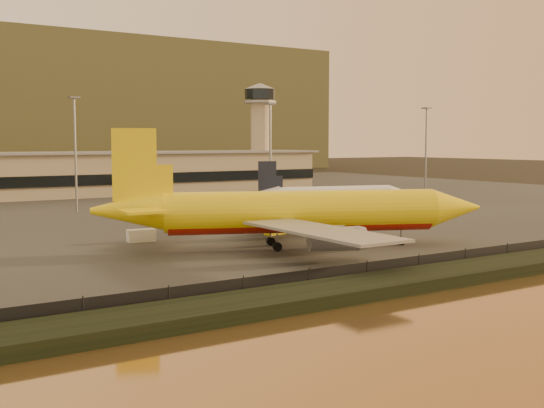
# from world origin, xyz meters

# --- Properties ---
(ground) EXTENTS (900.00, 900.00, 0.00)m
(ground) POSITION_xyz_m (0.00, 0.00, 0.00)
(ground) COLOR black
(ground) RESTS_ON ground
(embankment) EXTENTS (320.00, 7.00, 1.40)m
(embankment) POSITION_xyz_m (0.00, -17.00, 0.70)
(embankment) COLOR black
(embankment) RESTS_ON ground
(tarmac) EXTENTS (320.00, 220.00, 0.20)m
(tarmac) POSITION_xyz_m (0.00, 95.00, 0.10)
(tarmac) COLOR #2D2D2D
(tarmac) RESTS_ON ground
(perimeter_fence) EXTENTS (300.00, 0.05, 2.20)m
(perimeter_fence) POSITION_xyz_m (0.00, -13.00, 1.30)
(perimeter_fence) COLOR black
(perimeter_fence) RESTS_ON tarmac
(terminal_building) EXTENTS (202.00, 25.00, 12.60)m
(terminal_building) POSITION_xyz_m (-14.52, 125.55, 6.25)
(terminal_building) COLOR tan
(terminal_building) RESTS_ON tarmac
(control_tower) EXTENTS (11.20, 11.20, 35.50)m
(control_tower) POSITION_xyz_m (70.00, 131.00, 21.66)
(control_tower) COLOR tan
(control_tower) RESTS_ON tarmac
(apron_light_masts) EXTENTS (152.20, 12.20, 25.40)m
(apron_light_masts) POSITION_xyz_m (15.00, 75.00, 15.70)
(apron_light_masts) COLOR slate
(apron_light_masts) RESTS_ON tarmac
(dhl_cargo_jet) EXTENTS (55.75, 52.78, 17.42)m
(dhl_cargo_jet) POSITION_xyz_m (1.19, 11.35, 5.40)
(dhl_cargo_jet) COLOR yellow
(dhl_cargo_jet) RESTS_ON tarmac
(white_narrowbody_jet) EXTENTS (38.62, 36.86, 11.27)m
(white_narrowbody_jet) POSITION_xyz_m (40.13, 52.27, 3.57)
(white_narrowbody_jet) COLOR white
(white_narrowbody_jet) RESTS_ON tarmac
(gse_vehicle_yellow) EXTENTS (4.03, 2.64, 1.67)m
(gse_vehicle_yellow) POSITION_xyz_m (6.55, 24.89, 1.04)
(gse_vehicle_yellow) COLOR yellow
(gse_vehicle_yellow) RESTS_ON tarmac
(gse_vehicle_white) EXTENTS (4.51, 2.48, 1.93)m
(gse_vehicle_white) POSITION_xyz_m (-15.41, 29.47, 1.17)
(gse_vehicle_white) COLOR white
(gse_vehicle_white) RESTS_ON tarmac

